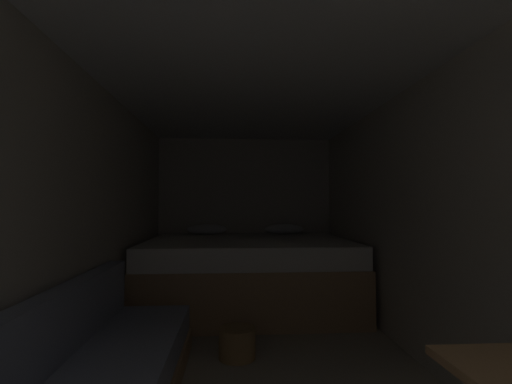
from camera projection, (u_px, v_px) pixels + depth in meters
wall_back at (245, 213)px, 5.27m from camera, size 2.54×0.05×2.13m
wall_left at (69, 224)px, 2.39m from camera, size 0.05×5.57×2.13m
wall_right at (439, 223)px, 2.55m from camera, size 0.05×5.57×2.13m
ceiling_slab at (260, 63)px, 2.51m from camera, size 2.54×5.57×0.05m
bed at (248, 273)px, 4.28m from camera, size 2.32×1.81×0.93m
wicker_basket at (237, 343)px, 2.86m from camera, size 0.29×0.29×0.23m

